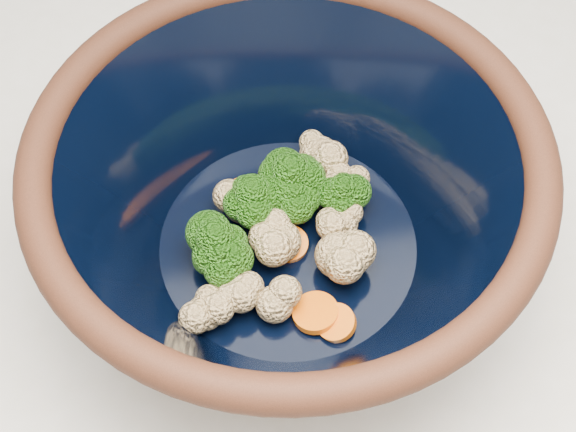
{
  "coord_description": "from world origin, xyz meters",
  "views": [
    {
      "loc": [
        -0.13,
        -0.19,
        1.44
      ],
      "look_at": [
        -0.06,
        0.12,
        0.97
      ],
      "focal_mm": 50.0,
      "sensor_mm": 36.0,
      "label": 1
    }
  ],
  "objects": [
    {
      "name": "vegetable_pile",
      "position": [
        -0.07,
        0.12,
        0.96
      ],
      "size": [
        0.15,
        0.17,
        0.06
      ],
      "color": "#608442",
      "rests_on": "mixing_bowl"
    },
    {
      "name": "mixing_bowl",
      "position": [
        -0.06,
        0.12,
        0.98
      ],
      "size": [
        0.39,
        0.39,
        0.15
      ],
      "rotation": [
        0.0,
        0.0,
        -0.21
      ],
      "color": "black",
      "rests_on": "counter"
    }
  ]
}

